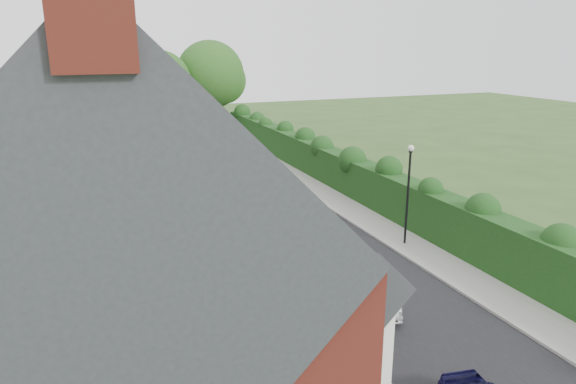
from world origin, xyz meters
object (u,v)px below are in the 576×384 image
car_silver_a (366,289)px  car_grey (174,142)px  car_green (252,195)px  lamppost (409,182)px  car_red (212,177)px  car_black (175,136)px  horse (287,198)px  car_silver_b (324,258)px  car_white (264,220)px  horse_cart (274,184)px  car_beige (195,160)px

car_silver_a → car_grey: bearing=102.7°
car_green → lamppost: bearing=-72.8°
car_red → car_black: size_ratio=1.27×
car_red → horse: horse is taller
car_silver_b → car_black: (-0.35, 34.60, -0.04)m
lamppost → car_white: bearing=142.4°
car_silver_b → car_black: bearing=104.8°
car_silver_b → horse_cart: bearing=95.2°
lamppost → car_green: size_ratio=1.21×
car_silver_a → car_white: size_ratio=0.88×
horse_cart → car_black: bearing=94.9°
car_black → car_grey: bearing=-107.3°
car_silver_b → horse: 8.75m
car_white → car_grey: 24.44m
horse → horse_cart: (0.00, 2.15, 0.35)m
car_silver_a → horse: horse is taller
lamppost → car_silver_b: 5.97m
car_red → car_beige: 6.48m
car_silver_a → car_beige: size_ratio=0.85×
car_beige → horse_cart: (2.72, -11.26, 0.53)m
car_silver_a → car_red: size_ratio=0.83×
car_grey → car_black: size_ratio=1.44×
car_beige → horse_cart: bearing=-67.4°
car_silver_b → car_beige: 22.01m
car_silver_a → car_red: (-1.40, 18.80, 0.14)m
car_green → horse: size_ratio=2.13×
car_green → car_red: bearing=92.3°
car_red → car_black: bearing=99.4°
horse → horse_cart: size_ratio=0.69×
car_silver_a → car_black: 37.89m
car_white → horse: bearing=52.6°
lamppost → car_black: 33.85m
lamppost → car_green: lamppost is taller
car_beige → horse_cart: size_ratio=1.64×
car_black → horse_cart: horse_cart is taller
car_green → car_black: size_ratio=1.12×
car_silver_b → car_white: size_ratio=1.08×
car_white → car_beige: size_ratio=0.98×
lamppost → horse: lamppost is taller
car_black → horse_cart: bearing=-91.1°
car_silver_a → car_green: 13.77m
lamppost → car_grey: (-6.40, 29.00, -2.50)m
car_beige → car_red: bearing=-82.7°
lamppost → car_black: lamppost is taller
horse → horse_cart: bearing=-77.7°
car_beige → car_green: bearing=-75.5°
car_red → car_grey: size_ratio=0.88×
car_silver_a → horse_cart: horse_cart is taller
lamppost → horse: 8.42m
car_red → horse_cart: (2.91, -4.78, 0.39)m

